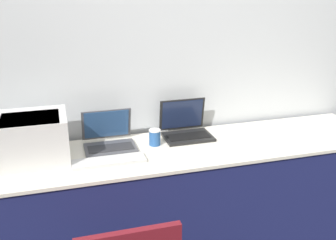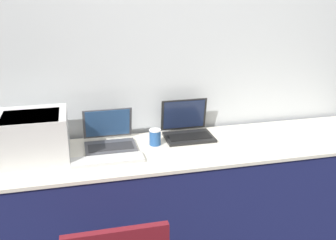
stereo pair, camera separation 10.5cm
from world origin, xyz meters
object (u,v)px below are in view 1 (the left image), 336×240
object	(u,v)px
external_keyboard	(109,161)
printer	(32,137)
laptop_left	(109,139)
coffee_cup	(155,137)
laptop_right	(186,128)

from	to	relation	value
external_keyboard	printer	bearing A→B (deg)	159.33
external_keyboard	laptop_left	bearing A→B (deg)	81.26
external_keyboard	coffee_cup	xyz separation A→B (m)	(0.32, 0.18, 0.04)
coffee_cup	laptop_right	bearing A→B (deg)	21.62
printer	external_keyboard	size ratio (longest dim) A/B	0.94
laptop_left	external_keyboard	size ratio (longest dim) A/B	0.75
printer	laptop_left	world-z (taller)	printer
laptop_right	external_keyboard	xyz separation A→B (m)	(-0.56, -0.27, -0.04)
laptop_right	laptop_left	bearing A→B (deg)	-175.16
coffee_cup	printer	bearing A→B (deg)	-178.00
laptop_left	laptop_right	bearing A→B (deg)	4.84
printer	coffee_cup	xyz separation A→B (m)	(0.73, 0.03, -0.09)
printer	laptop_left	bearing A→B (deg)	9.70
printer	external_keyboard	xyz separation A→B (m)	(0.41, -0.15, -0.14)
printer	laptop_right	xyz separation A→B (m)	(0.97, 0.12, -0.09)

